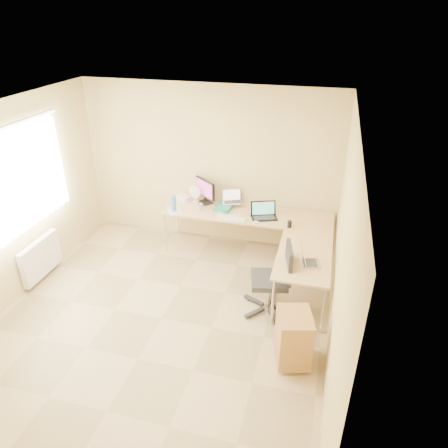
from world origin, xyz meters
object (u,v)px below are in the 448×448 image
(office_chair, at_px, (269,279))
(laptop_black, at_px, (264,211))
(mug, at_px, (200,207))
(desk_fan, at_px, (196,194))
(keyboard, at_px, (232,218))
(laptop_return, at_px, (310,257))
(cabinet, at_px, (294,337))
(desk_return, at_px, (302,278))
(laptop_center, at_px, (232,197))
(water_bottle, at_px, (174,203))
(desk_main, at_px, (246,233))
(monitor, at_px, (205,191))

(office_chair, bearing_deg, laptop_black, 90.88)
(mug, distance_m, desk_fan, 0.32)
(keyboard, distance_m, laptop_return, 1.56)
(laptop_black, relative_size, office_chair, 0.39)
(keyboard, xyz_separation_m, desk_fan, (-0.72, 0.45, 0.13))
(cabinet, bearing_deg, desk_return, 75.99)
(desk_fan, bearing_deg, laptop_center, 18.00)
(mug, distance_m, water_bottle, 0.41)
(cabinet, bearing_deg, laptop_center, 103.75)
(desk_main, height_order, laptop_black, laptop_black)
(mug, xyz_separation_m, office_chair, (1.33, -1.25, -0.28))
(mug, xyz_separation_m, laptop_return, (1.82, -1.12, 0.05))
(mug, height_order, water_bottle, water_bottle)
(office_chair, bearing_deg, desk_fan, 121.78)
(desk_return, height_order, laptop_center, laptop_center)
(desk_fan, height_order, office_chair, desk_fan)
(water_bottle, bearing_deg, mug, 24.01)
(mug, distance_m, office_chair, 1.85)
(keyboard, bearing_deg, laptop_return, -32.08)
(mug, distance_m, cabinet, 2.75)
(monitor, xyz_separation_m, desk_fan, (-0.17, 0.00, -0.07))
(laptop_black, relative_size, desk_fan, 1.39)
(laptop_return, relative_size, office_chair, 0.29)
(mug, xyz_separation_m, water_bottle, (-0.37, -0.16, 0.09))
(desk_return, distance_m, laptop_return, 0.51)
(desk_return, bearing_deg, water_bottle, 159.90)
(laptop_black, bearing_deg, water_bottle, 163.97)
(laptop_black, xyz_separation_m, keyboard, (-0.47, -0.15, -0.11))
(desk_main, relative_size, cabinet, 4.31)
(cabinet, bearing_deg, laptop_return, 71.16)
(desk_return, distance_m, keyboard, 1.43)
(mug, height_order, desk_fan, desk_fan)
(desk_fan, relative_size, office_chair, 0.28)
(desk_return, distance_m, cabinet, 1.15)
(laptop_center, relative_size, office_chair, 0.31)
(laptop_center, height_order, mug, laptop_center)
(desk_main, relative_size, office_chair, 2.66)
(desk_return, distance_m, water_bottle, 2.29)
(keyboard, xyz_separation_m, mug, (-0.57, 0.18, 0.04))
(monitor, relative_size, mug, 4.62)
(keyboard, bearing_deg, desk_return, -27.91)
(desk_main, relative_size, keyboard, 5.97)
(desk_fan, bearing_deg, water_bottle, -99.18)
(mug, height_order, laptop_return, laptop_return)
(desk_return, height_order, desk_fan, desk_fan)
(desk_return, xyz_separation_m, keyboard, (-1.16, 0.75, 0.38))
(laptop_black, bearing_deg, mug, 156.83)
(desk_return, xyz_separation_m, cabinet, (0.02, -1.15, -0.01))
(monitor, height_order, laptop_black, monitor)
(desk_return, distance_m, mug, 2.01)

